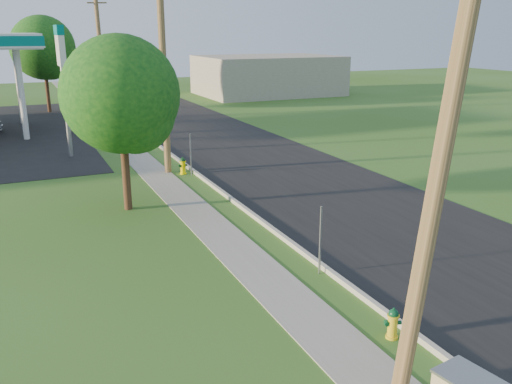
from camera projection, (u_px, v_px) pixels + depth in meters
ground_plane at (410, 353)px, 11.50m from camera, size 140.00×140.00×0.00m
road at (337, 199)px, 22.00m from camera, size 8.00×120.00×0.02m
curb at (246, 210)px, 20.41m from camera, size 0.15×120.00×0.15m
sidewalk at (202, 218)px, 19.75m from camera, size 1.50×120.00×0.03m
utility_pole_near at (444, 142)px, 9.01m from camera, size 1.40×0.32×9.48m
utility_pole_mid at (163, 67)px, 24.70m from camera, size 1.40×0.32×9.80m
utility_pole_far at (101, 55)px, 40.47m from camera, size 1.40×0.32×9.50m
sign_post_near at (320, 241)px, 14.98m from camera, size 0.05×0.04×2.00m
sign_post_mid at (191, 155)px, 25.29m from camera, size 0.05×0.04×2.00m
sign_post_far at (135, 118)px, 35.95m from camera, size 0.05×0.04×2.00m
price_pylon at (61, 54)px, 27.84m from camera, size 0.34×2.04×6.85m
distant_building at (268, 75)px, 57.31m from camera, size 14.00×10.00×4.00m
tree_verge at (124, 99)px, 19.57m from camera, size 4.30×4.30×6.51m
tree_lot at (44, 50)px, 43.93m from camera, size 5.14×5.14×7.80m
hydrant_near at (393, 323)px, 11.98m from camera, size 0.39×0.34×0.74m
hydrant_mid at (183, 166)px, 25.72m from camera, size 0.43×0.38×0.83m
hydrant_far at (140, 135)px, 33.60m from camera, size 0.37×0.33×0.73m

